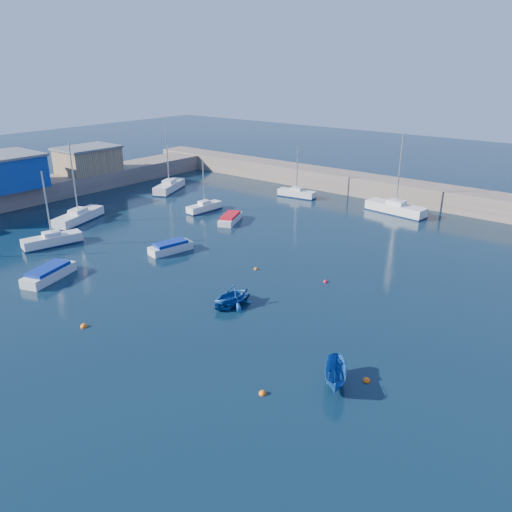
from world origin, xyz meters
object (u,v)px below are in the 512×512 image
Objects in this scene: motorboat_1 at (171,247)px; motorboat_0 at (49,273)px; sailboat_4 at (169,186)px; sailboat_3 at (204,207)px; sailboat_6 at (396,208)px; motorboat_2 at (230,218)px; dinghy_left at (232,295)px; brick_shed_a at (88,160)px; sailboat_2 at (79,217)px; dinghy_right at (336,376)px; sailboat_5 at (296,193)px; sailboat_1 at (52,240)px; dinghy_center at (230,301)px.

motorboat_0 is at bearing -94.62° from motorboat_1.
sailboat_4 reaches higher than motorboat_0.
sailboat_6 is (19.36, 14.14, 0.14)m from sailboat_3.
sailboat_6 is 2.04× the size of motorboat_2.
sailboat_3 reaches higher than motorboat_2.
brick_shed_a is at bearing 169.34° from dinghy_left.
motorboat_0 reaches higher than motorboat_2.
sailboat_6 reaches higher than sailboat_2.
dinghy_right is (12.12, -35.67, -0.01)m from sailboat_6.
sailboat_4 is 32.17m from motorboat_0.
dinghy_right is (31.48, -21.53, 0.12)m from sailboat_3.
motorboat_1 is at bearing 176.98° from sailboat_5.
brick_shed_a is 22.50m from sailboat_3.
brick_shed_a is 25.79m from sailboat_1.
dinghy_right is (26.33, -34.66, 0.11)m from sailboat_5.
motorboat_1 is at bearing 162.86° from sailboat_6.
sailboat_5 is at bearing 28.06° from brick_shed_a.
dinghy_right is (39.98, -9.06, 0.03)m from sailboat_2.
sailboat_6 is at bearing 24.83° from motorboat_2.
sailboat_5 is 1.45× the size of motorboat_2.
sailboat_2 is 15.97m from motorboat_1.
sailboat_1 is 23.33m from dinghy_center.
dinghy_left is (12.43, -5.00, 0.35)m from motorboat_1.
sailboat_3 is at bearing 81.78° from motorboat_0.
sailboat_3 is at bearing 141.13° from dinghy_center.
motorboat_0 is at bearing -60.33° from sailboat_2.
sailboat_6 is at bearing 69.51° from sailboat_1.
sailboat_4 reaches higher than sailboat_2.
dinghy_right reaches higher than motorboat_2.
sailboat_6 reaches higher than sailboat_4.
motorboat_2 is (-1.93, 11.17, -0.06)m from motorboat_1.
sailboat_1 is at bearing 156.71° from sailboat_5.
dinghy_center is (31.24, -22.11, -0.29)m from sailboat_4.
sailboat_6 reaches higher than motorboat_0.
dinghy_right reaches higher than motorboat_0.
sailboat_6 is 37.68m from dinghy_right.
sailboat_1 is at bearing 146.45° from dinghy_right.
sailboat_5 is (16.57, 8.65, -0.12)m from sailboat_4.
sailboat_1 is 19.16m from sailboat_3.
dinghy_center is at bearing -10.50° from motorboat_1.
brick_shed_a is 1.64× the size of motorboat_2.
dinghy_center is (15.68, 6.05, -0.16)m from motorboat_0.
motorboat_1 is (15.97, -0.04, -0.13)m from sailboat_2.
dinghy_right is (11.57, -4.02, -0.19)m from dinghy_left.
brick_shed_a is 2.48× the size of dinghy_left.
sailboat_6 is at bearing 20.57° from brick_shed_a.
sailboat_5 is (27.32, 14.56, -3.55)m from brick_shed_a.
sailboat_3 is at bearing 150.36° from sailboat_5.
brick_shed_a is 31.85m from motorboat_1.
motorboat_2 is at bearing 68.25° from motorboat_0.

